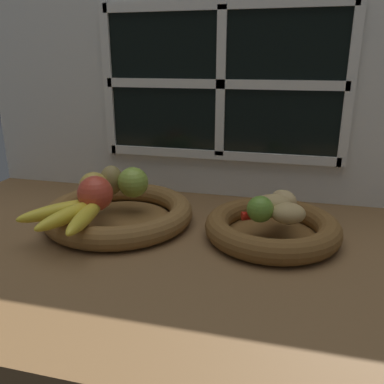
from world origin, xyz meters
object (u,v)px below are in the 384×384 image
at_px(potato_back, 284,200).
at_px(banana_bunch_front, 73,213).
at_px(potato_small, 288,213).
at_px(fruit_bowl_left, 119,213).
at_px(apple_golden_left, 94,186).
at_px(fruit_bowl_right, 272,228).
at_px(potato_large, 274,206).
at_px(pear_brown, 112,180).
at_px(apple_green_back, 133,182).
at_px(chili_pepper, 275,214).
at_px(apple_red_front, 95,193).
at_px(lime_near, 260,209).

bearing_deg(potato_back, banana_bunch_front, -158.30).
bearing_deg(potato_small, fruit_bowl_left, 175.41).
xyz_separation_m(apple_golden_left, potato_small, (0.45, -0.03, -0.01)).
distance_m(banana_bunch_front, potato_small, 0.44).
bearing_deg(potato_back, fruit_bowl_left, -173.51).
xyz_separation_m(fruit_bowl_right, potato_large, (0.00, -0.00, 0.05)).
relative_size(potato_large, potato_back, 1.25).
height_order(pear_brown, banana_bunch_front, pear_brown).
bearing_deg(fruit_bowl_left, apple_green_back, 64.44).
bearing_deg(apple_golden_left, apple_green_back, 27.21).
bearing_deg(chili_pepper, apple_red_front, 163.78).
bearing_deg(fruit_bowl_left, lime_near, -6.49).
height_order(potato_large, lime_near, lime_near).
bearing_deg(lime_near, banana_bunch_front, -167.00).
bearing_deg(apple_golden_left, pear_brown, 64.26).
bearing_deg(apple_green_back, apple_golden_left, -152.79).
xyz_separation_m(apple_green_back, potato_large, (0.34, -0.04, -0.01)).
distance_m(apple_golden_left, banana_bunch_front, 0.13).
bearing_deg(chili_pepper, fruit_bowl_left, 154.81).
height_order(potato_small, potato_back, potato_back).
xyz_separation_m(apple_green_back, potato_small, (0.37, -0.08, -0.02)).
bearing_deg(potato_back, potato_small, -81.03).
xyz_separation_m(apple_red_front, apple_green_back, (0.05, 0.10, -0.00)).
xyz_separation_m(apple_red_front, banana_bunch_front, (-0.02, -0.06, -0.02)).
relative_size(potato_back, lime_near, 1.14).
bearing_deg(apple_green_back, pear_brown, 174.25).
xyz_separation_m(apple_green_back, lime_near, (0.31, -0.08, -0.01)).
distance_m(fruit_bowl_right, potato_small, 0.07).
bearing_deg(apple_red_front, apple_golden_left, 120.52).
xyz_separation_m(apple_red_front, potato_large, (0.38, 0.06, -0.02)).
bearing_deg(apple_green_back, lime_near, -14.73).
height_order(apple_golden_left, lime_near, apple_golden_left).
bearing_deg(banana_bunch_front, potato_small, 12.19).
relative_size(apple_green_back, pear_brown, 1.01).
height_order(banana_bunch_front, potato_small, potato_small).
bearing_deg(lime_near, potato_large, 56.31).
bearing_deg(apple_green_back, potato_small, -11.56).
bearing_deg(apple_red_front, banana_bunch_front, -106.27).
height_order(pear_brown, potato_back, pear_brown).
bearing_deg(potato_large, pear_brown, 172.80).
xyz_separation_m(fruit_bowl_right, potato_back, (0.02, 0.04, 0.05)).
distance_m(fruit_bowl_left, potato_small, 0.39).
distance_m(fruit_bowl_left, apple_green_back, 0.08).
xyz_separation_m(potato_back, chili_pepper, (-0.02, -0.06, -0.01)).
bearing_deg(apple_golden_left, banana_bunch_front, -82.17).
bearing_deg(potato_back, apple_golden_left, -174.61).
relative_size(potato_large, potato_small, 1.13).
height_order(apple_green_back, potato_back, apple_green_back).
xyz_separation_m(fruit_bowl_left, lime_near, (0.33, -0.04, 0.06)).
xyz_separation_m(fruit_bowl_right, apple_golden_left, (-0.42, 0.00, 0.06)).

